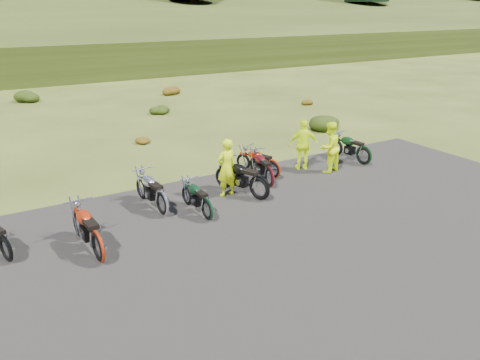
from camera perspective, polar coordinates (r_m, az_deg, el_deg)
ground at (r=13.52m, az=2.85°, el=-4.72°), size 300.00×300.00×0.00m
gravel_pad at (r=12.09m, az=8.11°, el=-8.17°), size 20.00×12.00×0.04m
hill_slope at (r=60.82m, az=-24.77°, el=13.34°), size 300.00×45.97×9.37m
shrub_3 at (r=32.69m, az=-24.41°, el=9.44°), size 1.56×1.56×0.92m
shrub_4 at (r=21.13m, az=-11.95°, el=4.93°), size 0.77×0.77×0.45m
shrub_5 at (r=26.92m, az=-9.87°, el=8.57°), size 1.03×1.03×0.61m
shrub_6 at (r=32.80m, az=-8.52°, el=10.92°), size 1.30×1.30×0.77m
shrub_7 at (r=23.54m, az=10.35°, el=7.22°), size 1.56×1.56×0.92m
shrub_8 at (r=29.39m, az=7.92°, el=9.53°), size 0.77×0.77×0.45m
motorcycle_0 at (r=12.63m, az=-26.35°, el=-8.97°), size 1.17×2.01×1.00m
motorcycle_1 at (r=11.83m, az=-16.69°, el=-9.61°), size 0.92×2.31×1.19m
motorcycle_2 at (r=13.42m, az=-4.00°, el=-4.95°), size 0.69×1.89×0.98m
motorcycle_3 at (r=13.86m, az=-9.38°, el=-4.34°), size 0.87×2.21×1.13m
motorcycle_4 at (r=15.77m, az=3.57°, el=-0.93°), size 1.01×2.09×1.05m
motorcycle_5 at (r=14.73m, az=2.37°, el=-2.52°), size 1.44×2.37×1.18m
motorcycle_6 at (r=16.52m, az=3.94°, el=0.08°), size 1.28×2.08×1.04m
motorcycle_7 at (r=18.55m, az=14.75°, el=1.75°), size 0.93×2.15×1.09m
person_middle at (r=14.73m, az=-1.67°, el=1.41°), size 0.73×0.53×1.87m
person_right_a at (r=17.19m, az=10.82°, el=3.85°), size 1.03×0.87×1.86m
person_right_b at (r=17.35m, az=7.72°, el=4.21°), size 1.19×0.87×1.87m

